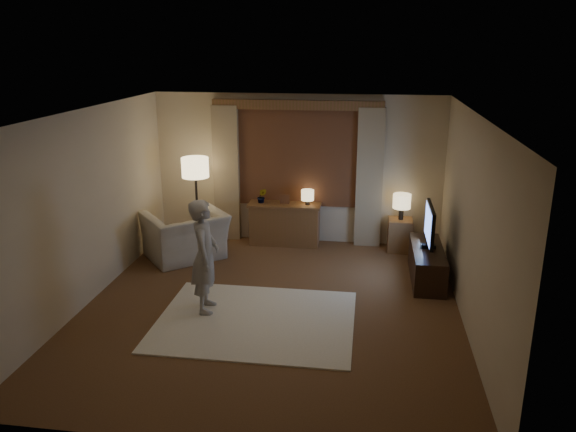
% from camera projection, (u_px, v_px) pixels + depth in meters
% --- Properties ---
extents(room, '(5.04, 5.54, 2.64)m').
position_uv_depth(room, '(277.00, 202.00, 7.65)').
color(room, brown).
rests_on(room, ground).
extents(rug, '(2.50, 2.00, 0.02)m').
position_uv_depth(rug, '(256.00, 320.00, 7.20)').
color(rug, white).
rests_on(rug, floor).
extents(sideboard, '(1.20, 0.40, 0.70)m').
position_uv_depth(sideboard, '(285.00, 225.00, 9.85)').
color(sideboard, brown).
rests_on(sideboard, floor).
extents(picture_frame, '(0.16, 0.02, 0.20)m').
position_uv_depth(picture_frame, '(285.00, 200.00, 9.72)').
color(picture_frame, brown).
rests_on(picture_frame, sideboard).
extents(plant, '(0.17, 0.13, 0.30)m').
position_uv_depth(plant, '(262.00, 197.00, 9.76)').
color(plant, '#999999').
rests_on(plant, sideboard).
extents(table_lamp_sideboard, '(0.22, 0.22, 0.30)m').
position_uv_depth(table_lamp_sideboard, '(308.00, 196.00, 9.64)').
color(table_lamp_sideboard, black).
rests_on(table_lamp_sideboard, sideboard).
extents(floor_lamp, '(0.46, 0.46, 1.57)m').
position_uv_depth(floor_lamp, '(195.00, 172.00, 9.47)').
color(floor_lamp, black).
rests_on(floor_lamp, floor).
extents(armchair, '(1.59, 1.58, 0.78)m').
position_uv_depth(armchair, '(186.00, 236.00, 9.18)').
color(armchair, '#C2B59F').
rests_on(armchair, floor).
extents(side_table, '(0.40, 0.40, 0.56)m').
position_uv_depth(side_table, '(400.00, 235.00, 9.55)').
color(side_table, brown).
rests_on(side_table, floor).
extents(table_lamp_side, '(0.30, 0.30, 0.44)m').
position_uv_depth(table_lamp_side, '(402.00, 202.00, 9.38)').
color(table_lamp_side, black).
rests_on(table_lamp_side, side_table).
extents(tv_stand, '(0.45, 1.40, 0.50)m').
position_uv_depth(tv_stand, '(427.00, 264.00, 8.40)').
color(tv_stand, black).
rests_on(tv_stand, floor).
extents(tv, '(0.22, 0.90, 0.65)m').
position_uv_depth(tv, '(430.00, 225.00, 8.22)').
color(tv, black).
rests_on(tv, tv_stand).
extents(person, '(0.44, 0.60, 1.52)m').
position_uv_depth(person, '(205.00, 256.00, 7.25)').
color(person, '#AFAAA1').
rests_on(person, rug).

